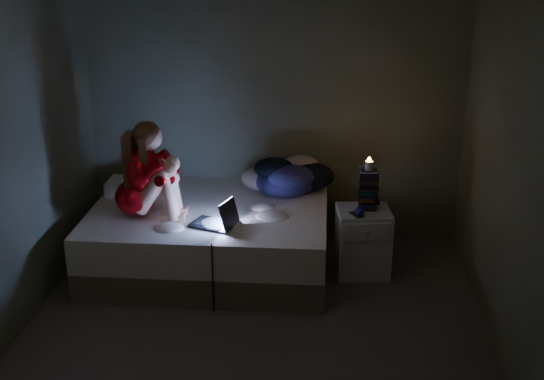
# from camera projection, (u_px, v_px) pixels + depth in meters

# --- Properties ---
(floor) EXTENTS (3.60, 3.80, 0.02)m
(floor) POSITION_uv_depth(u_px,v_px,m) (255.00, 334.00, 5.31)
(floor) COLOR #453E3B
(floor) RESTS_ON ground
(wall_back) EXTENTS (3.60, 0.02, 2.60)m
(wall_back) POSITION_uv_depth(u_px,v_px,m) (274.00, 108.00, 6.62)
(wall_back) COLOR #444A37
(wall_back) RESTS_ON ground
(wall_front) EXTENTS (3.60, 0.02, 2.60)m
(wall_front) POSITION_uv_depth(u_px,v_px,m) (208.00, 317.00, 3.06)
(wall_front) COLOR #444A37
(wall_front) RESTS_ON ground
(wall_left) EXTENTS (0.02, 3.80, 2.60)m
(wall_left) POSITION_uv_depth(u_px,v_px,m) (4.00, 167.00, 4.98)
(wall_left) COLOR #444A37
(wall_left) RESTS_ON ground
(wall_right) EXTENTS (0.02, 3.80, 2.60)m
(wall_right) POSITION_uv_depth(u_px,v_px,m) (517.00, 181.00, 4.71)
(wall_right) COLOR #444A37
(wall_right) RESTS_ON ground
(bed) EXTENTS (2.09, 1.57, 0.58)m
(bed) POSITION_uv_depth(u_px,v_px,m) (210.00, 237.00, 6.27)
(bed) COLOR beige
(bed) RESTS_ON ground
(pillow) EXTENTS (0.45, 0.32, 0.13)m
(pillow) POSITION_uv_depth(u_px,v_px,m) (132.00, 187.00, 6.48)
(pillow) COLOR white
(pillow) RESTS_ON bed
(woman) EXTENTS (0.55, 0.37, 0.86)m
(woman) POSITION_uv_depth(u_px,v_px,m) (133.00, 170.00, 5.83)
(woman) COLOR #7C0005
(woman) RESTS_ON bed
(laptop) EXTENTS (0.43, 0.37, 0.26)m
(laptop) POSITION_uv_depth(u_px,v_px,m) (213.00, 212.00, 5.75)
(laptop) COLOR black
(laptop) RESTS_ON bed
(clothes_pile) EXTENTS (0.66, 0.54, 0.37)m
(clothes_pile) POSITION_uv_depth(u_px,v_px,m) (285.00, 174.00, 6.44)
(clothes_pile) COLOR #151644
(clothes_pile) RESTS_ON bed
(nightstand) EXTENTS (0.50, 0.45, 0.61)m
(nightstand) POSITION_uv_depth(u_px,v_px,m) (363.00, 242.00, 6.13)
(nightstand) COLOR silver
(nightstand) RESTS_ON ground
(book_stack) EXTENTS (0.19, 0.25, 0.35)m
(book_stack) POSITION_uv_depth(u_px,v_px,m) (368.00, 189.00, 6.03)
(book_stack) COLOR black
(book_stack) RESTS_ON nightstand
(candle) EXTENTS (0.07, 0.07, 0.08)m
(candle) POSITION_uv_depth(u_px,v_px,m) (369.00, 166.00, 5.95)
(candle) COLOR beige
(candle) RESTS_ON book_stack
(phone) EXTENTS (0.12, 0.16, 0.01)m
(phone) POSITION_uv_depth(u_px,v_px,m) (355.00, 214.00, 5.93)
(phone) COLOR black
(phone) RESTS_ON nightstand
(blue_orb) EXTENTS (0.08, 0.08, 0.08)m
(blue_orb) POSITION_uv_depth(u_px,v_px,m) (358.00, 211.00, 5.90)
(blue_orb) COLOR navy
(blue_orb) RESTS_ON nightstand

